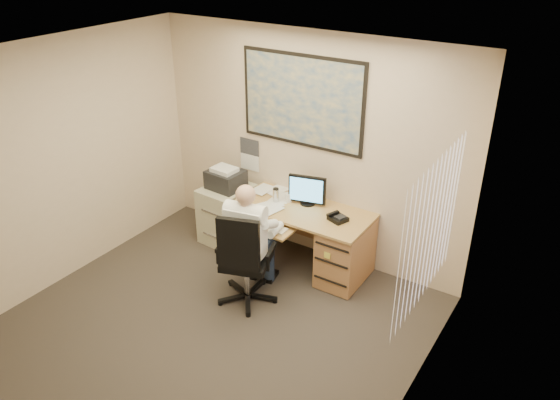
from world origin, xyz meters
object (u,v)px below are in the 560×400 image
Objects in this scene: filing_cabinet at (227,209)px; office_chair at (243,275)px; desk at (328,240)px; person at (248,244)px.

office_chair reaches higher than filing_cabinet.
office_chair is (-0.50, -0.97, -0.11)m from desk.
office_chair is 0.82× the size of person.
person is (0.02, 0.08, 0.35)m from office_chair.
desk is at bearing 43.81° from office_chair.
filing_cabinet is at bearing 126.60° from person.
filing_cabinet is 0.90× the size of office_chair.
desk reaches higher than filing_cabinet.
filing_cabinet is 1.34m from office_chair.
desk is 1.04m from person.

